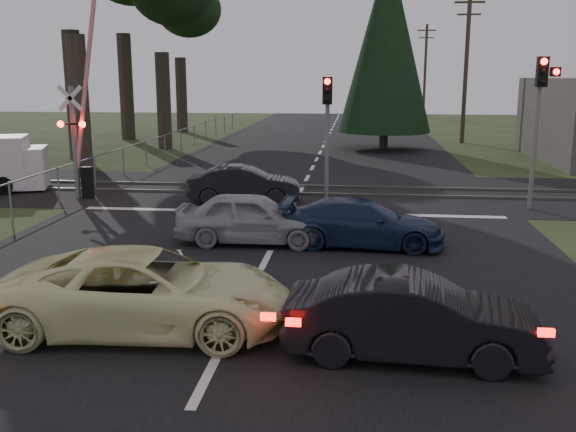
# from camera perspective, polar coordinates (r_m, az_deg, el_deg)

# --- Properties ---
(ground) EXTENTS (120.00, 120.00, 0.00)m
(ground) POSITION_cam_1_polar(r_m,az_deg,el_deg) (11.95, -4.04, -7.99)
(ground) COLOR #263116
(ground) RESTS_ON ground
(road) EXTENTS (14.00, 100.00, 0.01)m
(road) POSITION_cam_1_polar(r_m,az_deg,el_deg) (21.52, 0.66, 1.30)
(road) COLOR black
(road) RESTS_ON ground
(rail_corridor) EXTENTS (120.00, 8.00, 0.01)m
(rail_corridor) POSITION_cam_1_polar(r_m,az_deg,el_deg) (23.47, 1.13, 2.24)
(rail_corridor) COLOR black
(rail_corridor) RESTS_ON ground
(stop_line) EXTENTS (13.00, 0.35, 0.00)m
(stop_line) POSITION_cam_1_polar(r_m,az_deg,el_deg) (19.76, 0.15, 0.32)
(stop_line) COLOR silver
(stop_line) RESTS_ON ground
(rail_near) EXTENTS (120.00, 0.12, 0.10)m
(rail_near) POSITION_cam_1_polar(r_m,az_deg,el_deg) (22.68, 0.95, 1.99)
(rail_near) COLOR #59544C
(rail_near) RESTS_ON ground
(rail_far) EXTENTS (120.00, 0.12, 0.10)m
(rail_far) POSITION_cam_1_polar(r_m,az_deg,el_deg) (24.25, 1.30, 2.67)
(rail_far) COLOR #59544C
(rail_far) RESTS_ON ground
(crossing_signal) EXTENTS (1.62, 0.38, 6.96)m
(crossing_signal) POSITION_cam_1_polar(r_m,az_deg,el_deg) (22.88, -17.95, 6.56)
(crossing_signal) COLOR slate
(crossing_signal) RESTS_ON ground
(traffic_signal_right) EXTENTS (0.68, 0.48, 4.70)m
(traffic_signal_right) POSITION_cam_1_polar(r_m,az_deg,el_deg) (21.23, 21.54, 9.30)
(traffic_signal_right) COLOR slate
(traffic_signal_right) RESTS_ON ground
(traffic_signal_center) EXTENTS (0.32, 0.48, 4.10)m
(traffic_signal_center) POSITION_cam_1_polar(r_m,az_deg,el_deg) (21.76, 3.50, 8.84)
(traffic_signal_center) COLOR slate
(traffic_signal_center) RESTS_ON ground
(utility_pole_mid) EXTENTS (1.80, 0.26, 9.00)m
(utility_pole_mid) POSITION_cam_1_polar(r_m,az_deg,el_deg) (41.52, 15.55, 12.78)
(utility_pole_mid) COLOR #4C3D2D
(utility_pole_mid) RESTS_ON ground
(utility_pole_far) EXTENTS (1.80, 0.26, 9.00)m
(utility_pole_far) POSITION_cam_1_polar(r_m,az_deg,el_deg) (66.33, 12.10, 12.66)
(utility_pole_far) COLOR #4C3D2D
(utility_pole_far) RESTS_ON ground
(conifer_tree) EXTENTS (5.20, 5.20, 11.00)m
(conifer_tree) POSITION_cam_1_polar(r_m,az_deg,el_deg) (37.09, 8.77, 15.13)
(conifer_tree) COLOR #473D33
(conifer_tree) RESTS_ON ground
(fence_left) EXTENTS (0.10, 36.00, 1.20)m
(fence_left) POSITION_cam_1_polar(r_m,az_deg,el_deg) (35.17, -10.13, 5.45)
(fence_left) COLOR slate
(fence_left) RESTS_ON ground
(cream_coupe) EXTENTS (4.94, 2.49, 1.34)m
(cream_coupe) POSITION_cam_1_polar(r_m,az_deg,el_deg) (10.89, -12.47, -6.57)
(cream_coupe) COLOR #F9F8B2
(cream_coupe) RESTS_ON ground
(dark_hatchback) EXTENTS (3.86, 1.53, 1.25)m
(dark_hatchback) POSITION_cam_1_polar(r_m,az_deg,el_deg) (9.82, 10.99, -8.92)
(dark_hatchback) COLOR black
(dark_hatchback) RESTS_ON ground
(silver_car) EXTENTS (3.81, 1.58, 1.29)m
(silver_car) POSITION_cam_1_polar(r_m,az_deg,el_deg) (16.12, -3.22, -0.18)
(silver_car) COLOR #9A9DA1
(silver_car) RESTS_ON ground
(blue_sedan) EXTENTS (4.09, 1.83, 1.16)m
(blue_sedan) POSITION_cam_1_polar(r_m,az_deg,el_deg) (15.93, 6.62, -0.64)
(blue_sedan) COLOR #172545
(blue_sedan) RESTS_ON ground
(dark_car_far) EXTENTS (3.79, 1.66, 1.21)m
(dark_car_far) POSITION_cam_1_polar(r_m,az_deg,el_deg) (21.34, -3.89, 2.82)
(dark_car_far) COLOR black
(dark_car_far) RESTS_ON ground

